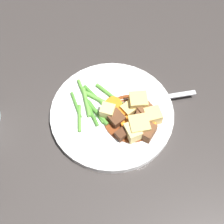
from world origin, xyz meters
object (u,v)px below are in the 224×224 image
carrot_slice_3 (148,126)px  meat_chunk_2 (145,131)px  potato_chunk_3 (108,112)px  meat_chunk_1 (144,118)px  potato_chunk_0 (153,116)px  potato_chunk_1 (133,132)px  dinner_plate (112,114)px  carrot_slice_0 (119,113)px  potato_chunk_5 (128,110)px  meat_chunk_0 (121,135)px  meat_chunk_3 (116,118)px  potato_chunk_2 (139,126)px  carrot_slice_1 (111,104)px  potato_chunk_4 (138,102)px  meat_chunk_4 (145,110)px  fork (153,99)px  carrot_slice_2 (128,123)px

carrot_slice_3 → meat_chunk_2: bearing=-106.8°
potato_chunk_3 → meat_chunk_1: size_ratio=0.83×
potato_chunk_0 → potato_chunk_1: bearing=-127.1°
dinner_plate → carrot_slice_0: size_ratio=8.38×
potato_chunk_5 → meat_chunk_0: size_ratio=1.23×
meat_chunk_2 → meat_chunk_3: meat_chunk_2 is taller
potato_chunk_2 → meat_chunk_1: bearing=74.9°
carrot_slice_1 → meat_chunk_0: meat_chunk_0 is taller
dinner_plate → potato_chunk_3: 0.02m
dinner_plate → potato_chunk_0: 0.09m
potato_chunk_4 → meat_chunk_1: 0.03m
meat_chunk_4 → fork: meat_chunk_4 is taller
carrot_slice_1 → meat_chunk_2: (0.08, -0.05, 0.01)m
potato_chunk_2 → carrot_slice_2: bearing=164.7°
meat_chunk_0 → meat_chunk_3: (-0.02, 0.03, 0.00)m
dinner_plate → fork: size_ratio=1.52×
meat_chunk_1 → meat_chunk_3: bearing=-166.5°
carrot_slice_3 → potato_chunk_1: potato_chunk_1 is taller
potato_chunk_2 → meat_chunk_0: size_ratio=1.80×
potato_chunk_4 → potato_chunk_0: bearing=-35.7°
potato_chunk_0 → meat_chunk_2: 0.04m
potato_chunk_5 → meat_chunk_4: meat_chunk_4 is taller
dinner_plate → carrot_slice_0: carrot_slice_0 is taller
carrot_slice_2 → meat_chunk_2: (0.04, -0.01, 0.01)m
carrot_slice_3 → meat_chunk_0: 0.06m
meat_chunk_0 → meat_chunk_4: (0.04, 0.06, 0.00)m
potato_chunk_4 → potato_chunk_5: (-0.02, -0.02, -0.01)m
potato_chunk_3 → meat_chunk_0: (0.04, -0.04, -0.00)m
carrot_slice_3 → carrot_slice_1: bearing=156.8°
meat_chunk_2 → meat_chunk_3: (-0.06, 0.02, -0.00)m
meat_chunk_1 → meat_chunk_2: bearing=-74.8°
potato_chunk_0 → potato_chunk_2: potato_chunk_2 is taller
potato_chunk_0 → potato_chunk_4: (-0.03, 0.02, 0.00)m
carrot_slice_1 → meat_chunk_0: size_ratio=1.62×
potato_chunk_3 → meat_chunk_0: potato_chunk_3 is taller
potato_chunk_1 → carrot_slice_0: bearing=131.5°
meat_chunk_3 → fork: size_ratio=0.18×
dinner_plate → potato_chunk_2: 0.07m
carrot_slice_1 → carrot_slice_3: (0.08, -0.04, 0.00)m
carrot_slice_0 → potato_chunk_0: 0.07m
potato_chunk_3 → dinner_plate: bearing=50.2°
potato_chunk_0 → fork: potato_chunk_0 is taller
meat_chunk_3 → meat_chunk_4: meat_chunk_4 is taller
potato_chunk_1 → potato_chunk_2: potato_chunk_2 is taller
meat_chunk_1 → meat_chunk_4: meat_chunk_4 is taller
meat_chunk_3 → meat_chunk_4: (0.05, 0.03, 0.00)m
potato_chunk_3 → meat_chunk_4: 0.08m
potato_chunk_0 → fork: bearing=96.7°
meat_chunk_0 → meat_chunk_1: meat_chunk_1 is taller
carrot_slice_1 → meat_chunk_3: (0.02, -0.03, 0.00)m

